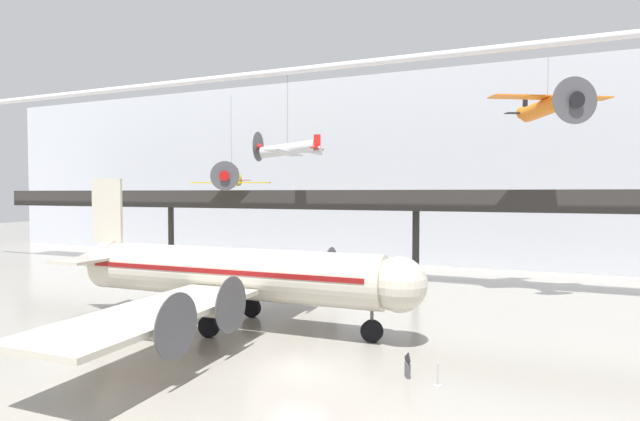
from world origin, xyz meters
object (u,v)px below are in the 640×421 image
airliner_silver_main (227,273)px  suspended_plane_silver_racer (288,150)px  suspended_plane_yellow_lowwing (232,180)px  stanchion_barrier (437,379)px  info_sign_pedestal (408,368)px  suspended_plane_orange_highwing (547,106)px

airliner_silver_main → suspended_plane_silver_racer: size_ratio=3.78×
suspended_plane_yellow_lowwing → stanchion_barrier: size_ratio=9.68×
suspended_plane_yellow_lowwing → airliner_silver_main: bearing=11.5°
info_sign_pedestal → airliner_silver_main: bearing=128.5°
suspended_plane_orange_highwing → stanchion_barrier: 27.31m
stanchion_barrier → suspended_plane_yellow_lowwing: bearing=137.9°
airliner_silver_main → suspended_plane_orange_highwing: suspended_plane_orange_highwing is taller
suspended_plane_orange_highwing → suspended_plane_silver_racer: 22.35m
airliner_silver_main → info_sign_pedestal: airliner_silver_main is taller
suspended_plane_silver_racer → stanchion_barrier: 28.40m
suspended_plane_silver_racer → info_sign_pedestal: suspended_plane_silver_racer is taller
suspended_plane_silver_racer → stanchion_barrier: size_ratio=7.33×
airliner_silver_main → suspended_plane_silver_racer: 17.08m
suspended_plane_orange_highwing → suspended_plane_yellow_lowwing: 31.81m
suspended_plane_silver_racer → info_sign_pedestal: (15.66, -18.51, -12.23)m
airliner_silver_main → suspended_plane_yellow_lowwing: 23.46m
suspended_plane_yellow_lowwing → info_sign_pedestal: size_ratio=8.40×
stanchion_barrier → info_sign_pedestal: 1.55m
airliner_silver_main → suspended_plane_orange_highwing: size_ratio=3.20×
stanchion_barrier → suspended_plane_silver_racer: bearing=132.1°
suspended_plane_yellow_lowwing → suspended_plane_silver_racer: bearing=41.5°
suspended_plane_silver_racer → stanchion_barrier: suspended_plane_silver_racer is taller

